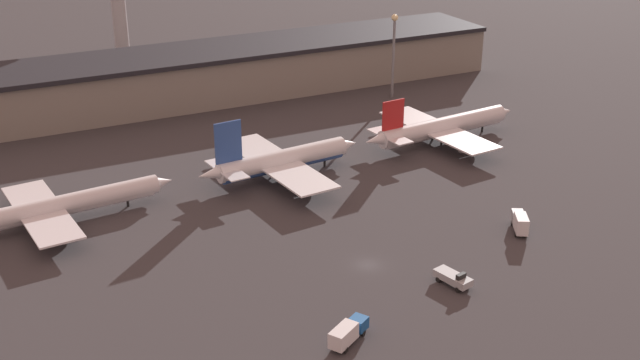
{
  "coord_description": "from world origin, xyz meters",
  "views": [
    {
      "loc": [
        -59.42,
        -100.5,
        65.96
      ],
      "look_at": [
        2.63,
        22.9,
        6.0
      ],
      "focal_mm": 45.0,
      "sensor_mm": 36.0,
      "label": 1
    }
  ],
  "objects_px": {
    "airplane_1": "(281,161)",
    "service_vehicle_2": "(348,332)",
    "airplane_0": "(49,209)",
    "airplane_2": "(442,127)",
    "service_vehicle_0": "(453,278)",
    "service_vehicle_1": "(520,222)"
  },
  "relations": [
    {
      "from": "service_vehicle_1",
      "to": "airplane_1",
      "type": "bearing_deg",
      "value": 63.82
    },
    {
      "from": "service_vehicle_1",
      "to": "service_vehicle_2",
      "type": "distance_m",
      "value": 46.84
    },
    {
      "from": "service_vehicle_2",
      "to": "service_vehicle_1",
      "type": "bearing_deg",
      "value": -10.21
    },
    {
      "from": "service_vehicle_2",
      "to": "airplane_2",
      "type": "bearing_deg",
      "value": 15.98
    },
    {
      "from": "service_vehicle_2",
      "to": "service_vehicle_0",
      "type": "bearing_deg",
      "value": -14.7
    },
    {
      "from": "airplane_0",
      "to": "service_vehicle_2",
      "type": "xyz_separation_m",
      "value": [
        30.8,
        -57.11,
        -1.46
      ]
    },
    {
      "from": "airplane_2",
      "to": "airplane_1",
      "type": "bearing_deg",
      "value": 177.73
    },
    {
      "from": "airplane_2",
      "to": "service_vehicle_2",
      "type": "distance_m",
      "value": 83.63
    },
    {
      "from": "airplane_0",
      "to": "airplane_1",
      "type": "distance_m",
      "value": 46.75
    },
    {
      "from": "airplane_0",
      "to": "airplane_2",
      "type": "relative_size",
      "value": 1.1
    },
    {
      "from": "airplane_1",
      "to": "service_vehicle_0",
      "type": "height_order",
      "value": "airplane_1"
    },
    {
      "from": "service_vehicle_0",
      "to": "service_vehicle_2",
      "type": "xyz_separation_m",
      "value": [
        -22.47,
        -6.35,
        0.49
      ]
    },
    {
      "from": "service_vehicle_0",
      "to": "service_vehicle_1",
      "type": "bearing_deg",
      "value": 101.72
    },
    {
      "from": "airplane_0",
      "to": "airplane_2",
      "type": "xyz_separation_m",
      "value": [
        88.4,
        3.48,
        0.37
      ]
    },
    {
      "from": "airplane_2",
      "to": "service_vehicle_0",
      "type": "relative_size",
      "value": 6.39
    },
    {
      "from": "service_vehicle_0",
      "to": "airplane_2",
      "type": "bearing_deg",
      "value": 134.09
    },
    {
      "from": "airplane_2",
      "to": "service_vehicle_0",
      "type": "distance_m",
      "value": 64.67
    },
    {
      "from": "airplane_1",
      "to": "airplane_2",
      "type": "xyz_separation_m",
      "value": [
        41.67,
        2.24,
        -0.08
      ]
    },
    {
      "from": "airplane_1",
      "to": "service_vehicle_2",
      "type": "bearing_deg",
      "value": -110.62
    },
    {
      "from": "airplane_0",
      "to": "service_vehicle_2",
      "type": "bearing_deg",
      "value": -67.01
    },
    {
      "from": "airplane_1",
      "to": "service_vehicle_1",
      "type": "xyz_separation_m",
      "value": [
        28.01,
        -42.13,
        -1.68
      ]
    },
    {
      "from": "airplane_0",
      "to": "airplane_1",
      "type": "bearing_deg",
      "value": -3.82
    }
  ]
}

